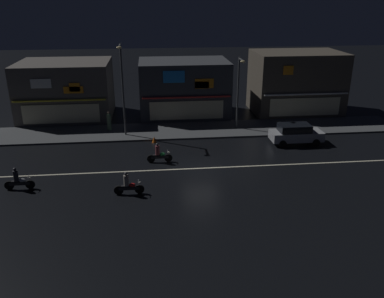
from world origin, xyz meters
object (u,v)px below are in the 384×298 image
Objects in this scene: motorcycle_opposite_lane at (159,154)px; traffic_cone at (154,139)px; motorcycle_following at (128,185)px; motorcycle_lead at (18,180)px; streetlamp_west at (122,84)px; pedestrian_on_sidewalk at (109,122)px; streetlamp_mid at (239,87)px; parked_car_near_kerb at (296,133)px.

traffic_cone is at bearing 87.79° from motorcycle_opposite_lane.
traffic_cone is (1.78, 9.24, -0.36)m from motorcycle_following.
motorcycle_opposite_lane reaches higher than traffic_cone.
motorcycle_lead is at bearing -138.45° from traffic_cone.
streetlamp_west is 4.46× the size of pedestrian_on_sidewalk.
streetlamp_mid reaches higher than parked_car_near_kerb.
traffic_cone is (4.02, -3.38, -0.68)m from pedestrian_on_sidewalk.
parked_car_near_kerb is 11.89m from motorcycle_opposite_lane.
streetlamp_west reaches higher than pedestrian_on_sidewalk.
motorcycle_opposite_lane is (9.11, 3.53, 0.00)m from motorcycle_lead.
streetlamp_west is 5.41m from traffic_cone.
parked_car_near_kerb reaches higher than motorcycle_following.
motorcycle_opposite_lane is at bearing 13.88° from parked_car_near_kerb.
motorcycle_lead is 7.18m from motorcycle_following.
streetlamp_mid is 19.83m from motorcycle_lead.
motorcycle_lead is (-6.33, -9.60, -4.10)m from streetlamp_west.
parked_car_near_kerb is at bearing -6.92° from traffic_cone.
streetlamp_mid is at bearing 18.62° from traffic_cone.
streetlamp_west is 11.78m from motorcycle_following.
pedestrian_on_sidewalk is (-11.72, 0.78, -3.06)m from streetlamp_mid.
motorcycle_following is (-9.49, -11.84, -3.38)m from streetlamp_mid.
parked_car_near_kerb reaches higher than motorcycle_opposite_lane.
streetlamp_west is 4.15× the size of motorcycle_lead.
parked_car_near_kerb is 21.61m from motorcycle_lead.
pedestrian_on_sidewalk is 5.29m from traffic_cone.
motorcycle_following reaches higher than traffic_cone.
parked_car_near_kerb is 15.69m from motorcycle_following.
pedestrian_on_sidewalk is at bearing 176.18° from streetlamp_mid.
motorcycle_lead is at bearing 17.17° from parked_car_near_kerb.
streetlamp_west is at bearing -119.82° from motorcycle_lead.
streetlamp_west is at bearing -175.43° from streetlamp_mid.
motorcycle_lead and motorcycle_following have the same top height.
motorcycle_lead reaches higher than traffic_cone.
streetlamp_mid is 3.42× the size of motorcycle_lead.
streetlamp_west is 1.83× the size of parked_car_near_kerb.
streetlamp_mid is 3.42× the size of motorcycle_following.
parked_car_near_kerb is at bearing -12.67° from streetlamp_west.
parked_car_near_kerb is 7.82× the size of traffic_cone.
streetlamp_west reaches higher than motorcycle_following.
streetlamp_west is at bearing -12.67° from parked_car_near_kerb.
motorcycle_following is at bearing -86.34° from streetlamp_west.
motorcycle_opposite_lane is (4.31, -7.67, -0.32)m from pedestrian_on_sidewalk.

